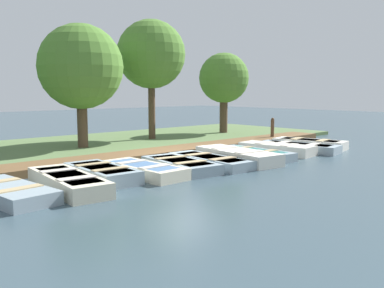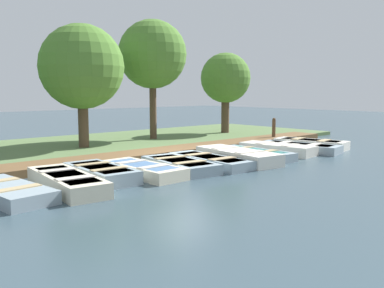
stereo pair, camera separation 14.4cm
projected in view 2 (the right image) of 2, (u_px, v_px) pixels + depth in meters
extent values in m
plane|color=#384C56|center=(180.00, 159.00, 15.36)|extent=(80.00, 80.00, 0.00)
cube|color=#567042|center=(107.00, 144.00, 19.03)|extent=(8.00, 24.00, 0.17)
cube|color=brown|center=(161.00, 153.00, 16.17)|extent=(1.45, 19.40, 0.25)
cube|color=#8C9EA8|center=(7.00, 192.00, 9.80)|extent=(2.91, 1.40, 0.31)
cube|color=#6B7F51|center=(7.00, 186.00, 9.78)|extent=(2.39, 1.10, 0.02)
cube|color=tan|center=(17.00, 188.00, 9.42)|extent=(0.38, 1.06, 0.03)
cube|color=beige|center=(67.00, 182.00, 10.70)|extent=(3.36, 1.35, 0.38)
cube|color=#6B7F51|center=(66.00, 175.00, 10.68)|extent=(2.75, 1.07, 0.03)
cube|color=beige|center=(75.00, 178.00, 10.18)|extent=(0.42, 0.96, 0.03)
cube|color=beige|center=(58.00, 170.00, 11.18)|extent=(0.42, 0.96, 0.03)
cube|color=#8C9EA8|center=(101.00, 173.00, 11.82)|extent=(2.71, 1.26, 0.37)
cube|color=#994C33|center=(101.00, 167.00, 11.80)|extent=(2.22, 0.99, 0.03)
cube|color=tan|center=(109.00, 169.00, 11.41)|extent=(0.32, 1.03, 0.03)
cube|color=tan|center=(92.00, 164.00, 12.19)|extent=(0.32, 1.03, 0.03)
cube|color=beige|center=(143.00, 170.00, 12.43)|extent=(2.91, 1.16, 0.33)
cube|color=#4C709E|center=(142.00, 165.00, 12.41)|extent=(2.39, 0.91, 0.03)
cube|color=beige|center=(154.00, 166.00, 12.01)|extent=(0.31, 1.02, 0.03)
cube|color=beige|center=(131.00, 162.00, 12.80)|extent=(0.31, 1.02, 0.03)
cube|color=#8C9EA8|center=(180.00, 165.00, 13.29)|extent=(3.01, 1.53, 0.32)
cube|color=#6B7F51|center=(180.00, 160.00, 13.27)|extent=(2.46, 1.21, 0.03)
cube|color=tan|center=(190.00, 162.00, 12.82)|extent=(0.42, 1.11, 0.03)
cube|color=tan|center=(170.00, 157.00, 13.72)|extent=(0.42, 1.11, 0.03)
cube|color=#8C9EA8|center=(210.00, 161.00, 14.07)|extent=(3.25, 1.25, 0.30)
cube|color=#994C33|center=(210.00, 157.00, 14.06)|extent=(2.66, 0.99, 0.02)
cube|color=tan|center=(222.00, 158.00, 13.58)|extent=(0.38, 1.00, 0.03)
cube|color=tan|center=(198.00, 154.00, 14.52)|extent=(0.38, 1.00, 0.03)
cube|color=silver|center=(237.00, 156.00, 14.80)|extent=(3.47, 1.61, 0.42)
cube|color=#4C709E|center=(238.00, 150.00, 14.78)|extent=(2.84, 1.28, 0.03)
cube|color=beige|center=(250.00, 152.00, 14.25)|extent=(0.48, 1.12, 0.03)
cube|color=beige|center=(226.00, 148.00, 15.29)|extent=(0.48, 1.12, 0.03)
cube|color=#8C9EA8|center=(255.00, 154.00, 15.71)|extent=(3.16, 1.19, 0.30)
cube|color=teal|center=(255.00, 150.00, 15.69)|extent=(2.59, 0.94, 0.02)
cube|color=tan|center=(267.00, 151.00, 15.23)|extent=(0.36, 0.97, 0.03)
cube|color=tan|center=(243.00, 148.00, 16.14)|extent=(0.36, 0.97, 0.03)
cube|color=beige|center=(277.00, 149.00, 16.73)|extent=(3.04, 1.38, 0.38)
cube|color=teal|center=(277.00, 144.00, 16.71)|extent=(2.49, 1.09, 0.03)
cube|color=beige|center=(290.00, 145.00, 16.34)|extent=(0.40, 0.99, 0.03)
cube|color=beige|center=(265.00, 143.00, 17.07)|extent=(0.40, 0.99, 0.03)
cube|color=#8C9EA8|center=(299.00, 147.00, 17.41)|extent=(3.42, 1.70, 0.32)
cube|color=beige|center=(299.00, 144.00, 17.39)|extent=(2.80, 1.35, 0.03)
cube|color=beige|center=(314.00, 144.00, 17.02)|extent=(0.51, 1.06, 0.03)
cube|color=beige|center=(285.00, 142.00, 17.76)|extent=(0.51, 1.06, 0.03)
cube|color=silver|center=(311.00, 144.00, 18.30)|extent=(3.15, 1.52, 0.37)
cube|color=beige|center=(311.00, 140.00, 18.28)|extent=(2.58, 1.21, 0.03)
cube|color=tan|center=(324.00, 140.00, 17.93)|extent=(0.46, 0.97, 0.03)
cube|color=tan|center=(298.00, 138.00, 18.62)|extent=(0.46, 0.97, 0.03)
cylinder|color=brown|center=(274.00, 131.00, 20.57)|extent=(0.17, 0.17, 1.06)
sphere|color=brown|center=(274.00, 119.00, 20.50)|extent=(0.15, 0.15, 0.15)
cylinder|color=#4C3828|center=(83.00, 121.00, 17.28)|extent=(0.41, 0.41, 2.48)
sphere|color=#4C7A2D|center=(82.00, 67.00, 17.01)|extent=(3.38, 3.38, 3.38)
cylinder|color=#4C3828|center=(153.00, 108.00, 20.29)|extent=(0.33, 0.33, 3.27)
sphere|color=#4C7A2D|center=(152.00, 54.00, 19.98)|extent=(3.21, 3.21, 3.21)
cylinder|color=#4C3828|center=(225.00, 114.00, 23.33)|extent=(0.43, 0.43, 2.40)
sphere|color=#4C7A2D|center=(226.00, 78.00, 23.08)|extent=(2.69, 2.69, 2.69)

